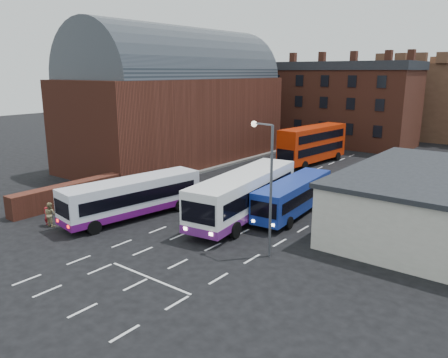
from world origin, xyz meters
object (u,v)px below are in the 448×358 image
Objects in this scene: bus_white_outbound at (133,195)px; bus_blue at (294,194)px; bus_white_inbound at (244,192)px; street_lamp at (267,177)px; pedestrian_beige at (50,214)px; bus_red_double at (313,144)px; pedestrian_red at (47,216)px.

bus_blue is at bearing 50.26° from bus_white_outbound.
bus_white_inbound is 1.60× the size of street_lamp.
pedestrian_beige is at bearing -114.16° from bus_white_outbound.
bus_white_inbound is 1.28× the size of bus_blue.
bus_red_double is at bearing -104.21° from pedestrian_beige.
bus_red_double reaches higher than bus_white_inbound.
bus_white_inbound is at bearing 135.92° from street_lamp.
street_lamp is at bearing 116.37° from bus_red_double.
bus_white_outbound is at bearing -179.01° from street_lamp.
bus_blue is (9.21, 8.10, -0.17)m from bus_white_outbound.
bus_red_double is 31.96m from pedestrian_red.
pedestrian_red is 0.78× the size of pedestrian_beige.
bus_red_double is 8.21× the size of pedestrian_red.
bus_blue reaches higher than pedestrian_red.
street_lamp is 16.72m from pedestrian_red.
pedestrian_beige is at bearing -173.44° from pedestrian_red.
pedestrian_beige reaches higher than pedestrian_red.
pedestrian_red is at bearing -161.23° from street_lamp.
street_lamp is 16.29m from pedestrian_beige.
bus_white_inbound is 14.48m from pedestrian_red.
bus_white_outbound is 12.27m from bus_blue.
pedestrian_red is at bearing 3.76° from pedestrian_beige.
street_lamp is at bearing 102.82° from bus_blue.
bus_white_inbound is at bearing 46.06° from bus_white_outbound.
bus_white_inbound is (6.70, 5.07, 0.26)m from bus_white_outbound.
bus_red_double is at bearing 111.15° from street_lamp.
bus_white_outbound is 8.41m from bus_white_inbound.
bus_blue reaches higher than pedestrian_beige.
bus_red_double is 1.41× the size of street_lamp.
bus_white_outbound is 1.40× the size of street_lamp.
bus_red_double is (-5.14, 21.42, 0.34)m from bus_white_inbound.
bus_white_inbound is 14.14m from pedestrian_beige.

